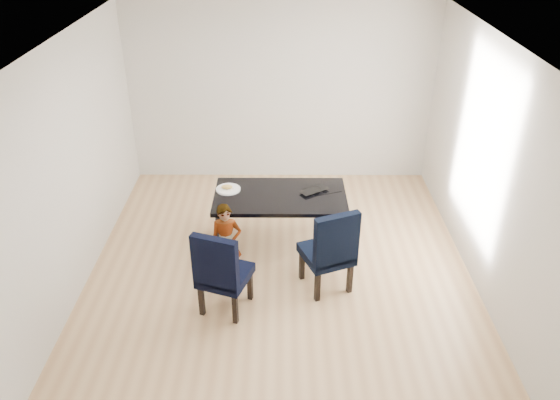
{
  "coord_description": "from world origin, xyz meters",
  "views": [
    {
      "loc": [
        0.02,
        -5.26,
        3.97
      ],
      "look_at": [
        0.0,
        0.2,
        0.85
      ],
      "focal_mm": 35.0,
      "sensor_mm": 36.0,
      "label": 1
    }
  ],
  "objects_px": {
    "chair_right": "(327,247)",
    "child": "(226,243)",
    "laptop": "(312,189)",
    "dining_table": "(280,221)",
    "chair_left": "(225,268)",
    "plate": "(228,189)"
  },
  "relations": [
    {
      "from": "chair_right",
      "to": "child",
      "type": "distance_m",
      "value": 1.13
    },
    {
      "from": "dining_table",
      "to": "plate",
      "type": "distance_m",
      "value": 0.76
    },
    {
      "from": "chair_right",
      "to": "laptop",
      "type": "bearing_deg",
      "value": 76.29
    },
    {
      "from": "child",
      "to": "chair_right",
      "type": "bearing_deg",
      "value": -12.79
    },
    {
      "from": "chair_right",
      "to": "child",
      "type": "bearing_deg",
      "value": 151.47
    },
    {
      "from": "child",
      "to": "plate",
      "type": "xyz_separation_m",
      "value": [
        -0.03,
        0.78,
        0.27
      ]
    },
    {
      "from": "child",
      "to": "laptop",
      "type": "distance_m",
      "value": 1.29
    },
    {
      "from": "chair_left",
      "to": "laptop",
      "type": "xyz_separation_m",
      "value": [
        0.96,
        1.28,
        0.25
      ]
    },
    {
      "from": "chair_right",
      "to": "laptop",
      "type": "distance_m",
      "value": 0.95
    },
    {
      "from": "dining_table",
      "to": "plate",
      "type": "height_order",
      "value": "plate"
    },
    {
      "from": "chair_left",
      "to": "laptop",
      "type": "distance_m",
      "value": 1.62
    },
    {
      "from": "chair_left",
      "to": "plate",
      "type": "xyz_separation_m",
      "value": [
        -0.06,
        1.28,
        0.25
      ]
    },
    {
      "from": "chair_right",
      "to": "laptop",
      "type": "height_order",
      "value": "chair_right"
    },
    {
      "from": "plate",
      "to": "laptop",
      "type": "relative_size",
      "value": 0.84
    },
    {
      "from": "chair_left",
      "to": "laptop",
      "type": "relative_size",
      "value": 2.81
    },
    {
      "from": "dining_table",
      "to": "chair_right",
      "type": "height_order",
      "value": "chair_right"
    },
    {
      "from": "plate",
      "to": "dining_table",
      "type": "bearing_deg",
      "value": -11.11
    },
    {
      "from": "dining_table",
      "to": "chair_left",
      "type": "bearing_deg",
      "value": -116.52
    },
    {
      "from": "laptop",
      "to": "dining_table",
      "type": "bearing_deg",
      "value": -15.4
    },
    {
      "from": "dining_table",
      "to": "laptop",
      "type": "height_order",
      "value": "laptop"
    },
    {
      "from": "dining_table",
      "to": "laptop",
      "type": "xyz_separation_m",
      "value": [
        0.39,
        0.13,
        0.39
      ]
    },
    {
      "from": "dining_table",
      "to": "chair_right",
      "type": "distance_m",
      "value": 0.95
    }
  ]
}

